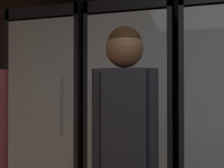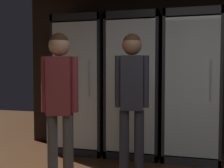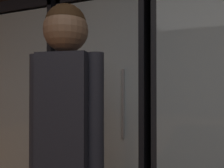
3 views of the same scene
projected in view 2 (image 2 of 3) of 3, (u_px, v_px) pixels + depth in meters
The scene contains 6 objects.
wall_back at pixel (217, 59), 4.04m from camera, with size 6.00×0.06×2.80m, color black.
cooler_far_left at pixel (83, 86), 4.24m from camera, with size 0.75×0.67×2.03m.
cooler_left at pixel (134, 87), 4.04m from camera, with size 0.75×0.67×2.03m.
cooler_center at pixel (191, 88), 3.84m from camera, with size 0.75×0.67×2.03m.
shopper_near at pixel (132, 90), 3.02m from camera, with size 0.37×0.22×1.64m.
shopper_far at pixel (60, 94), 2.78m from camera, with size 0.38×0.21×1.61m.
Camera 2 is at (-0.48, -1.28, 1.24)m, focal length 44.13 mm.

